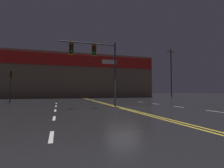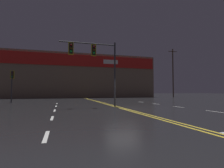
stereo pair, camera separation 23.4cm
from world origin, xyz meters
name	(u,v)px [view 1 (the left image)]	position (x,y,z in m)	size (l,w,h in m)	color
ground_plane	(123,108)	(0.00, 0.00, 0.00)	(200.00, 200.00, 0.00)	black
road_markings	(145,110)	(0.95, -1.62, 0.00)	(14.77, 60.00, 0.01)	gold
traffic_signal_median	(93,56)	(-2.01, 1.78, 4.26)	(4.74, 0.36, 5.58)	#38383D
traffic_signal_corner_northwest	(11,79)	(-10.17, 10.55, 2.79)	(0.42, 0.36, 3.80)	#38383D
building_backdrop	(80,77)	(0.00, 28.26, 4.65)	(31.99, 10.23, 9.27)	#7A6651
utility_pole_row	(94,72)	(2.17, 22.64, 5.37)	(43.95, 0.26, 11.39)	#4C3828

